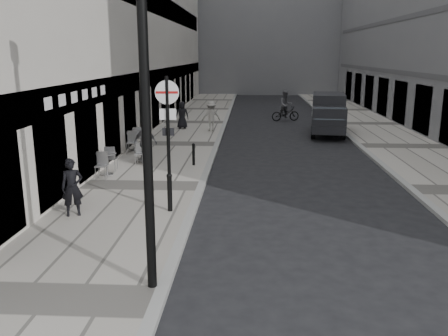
# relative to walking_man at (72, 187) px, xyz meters

# --- Properties ---
(sidewalk) EXTENTS (4.00, 60.00, 0.12)m
(sidewalk) POSITION_rel_walking_man_xyz_m (1.18, 10.80, -0.85)
(sidewalk) COLOR #A69F96
(sidewalk) RESTS_ON ground
(far_sidewalk) EXTENTS (4.00, 60.00, 0.12)m
(far_sidewalk) POSITION_rel_walking_man_xyz_m (12.18, 10.80, -0.85)
(far_sidewalk) COLOR #A69F96
(far_sidewalk) RESTS_ON ground
(walking_man) EXTENTS (0.68, 0.57, 1.59)m
(walking_man) POSITION_rel_walking_man_xyz_m (0.00, 0.00, 0.00)
(walking_man) COLOR black
(walking_man) RESTS_ON sidewalk
(sign_post) EXTENTS (0.64, 0.12, 3.75)m
(sign_post) POSITION_rel_walking_man_xyz_m (2.58, 0.53, 1.61)
(sign_post) COLOR black
(sign_post) RESTS_ON sidewalk
(lamppost) EXTENTS (0.31, 0.31, 6.85)m
(lamppost) POSITION_rel_walking_man_xyz_m (2.98, -3.93, 3.02)
(lamppost) COLOR black
(lamppost) RESTS_ON sidewalk
(bollard_near) EXTENTS (0.14, 0.14, 1.02)m
(bollard_near) POSITION_rel_walking_man_xyz_m (2.58, 0.52, -0.28)
(bollard_near) COLOR black
(bollard_near) RESTS_ON sidewalk
(bollard_far) EXTENTS (0.11, 0.11, 0.82)m
(bollard_far) POSITION_rel_walking_man_xyz_m (2.58, 6.19, -0.38)
(bollard_far) COLOR black
(bollard_far) RESTS_ON sidewalk
(panel_van) EXTENTS (2.39, 4.96, 2.24)m
(panel_van) POSITION_rel_walking_man_xyz_m (9.20, 14.72, 0.35)
(panel_van) COLOR black
(panel_van) RESTS_ON ground
(cyclist) EXTENTS (2.00, 1.11, 2.04)m
(cyclist) POSITION_rel_walking_man_xyz_m (7.20, 20.14, -0.12)
(cyclist) COLOR black
(cyclist) RESTS_ON ground
(pedestrian_a) EXTENTS (1.06, 0.63, 1.68)m
(pedestrian_a) POSITION_rel_walking_man_xyz_m (0.61, 6.47, 0.05)
(pedestrian_a) COLOR #5A5A5F
(pedestrian_a) RESTS_ON sidewalk
(pedestrian_b) EXTENTS (1.22, 0.86, 1.71)m
(pedestrian_b) POSITION_rel_walking_man_xyz_m (2.58, 14.83, 0.06)
(pedestrian_b) COLOR #9A968F
(pedestrian_b) RESTS_ON sidewalk
(pedestrian_c) EXTENTS (0.89, 0.70, 1.61)m
(pedestrian_c) POSITION_rel_walking_man_xyz_m (0.78, 15.68, 0.01)
(pedestrian_c) COLOR black
(pedestrian_c) RESTS_ON sidewalk
(cafe_table_near) EXTENTS (0.65, 1.46, 0.83)m
(cafe_table_near) POSITION_rel_walking_man_xyz_m (0.38, 6.87, -0.37)
(cafe_table_near) COLOR silver
(cafe_table_near) RESTS_ON sidewalk
(cafe_table_mid) EXTENTS (0.74, 1.66, 0.95)m
(cafe_table_mid) POSITION_rel_walking_man_xyz_m (-0.42, 4.49, -0.32)
(cafe_table_mid) COLOR #A3A2A5
(cafe_table_mid) RESTS_ON sidewalk
(cafe_table_far) EXTENTS (0.78, 1.75, 1.00)m
(cafe_table_far) POSITION_rel_walking_man_xyz_m (-0.42, 8.88, -0.29)
(cafe_table_far) COLOR #BCBCBF
(cafe_table_far) RESTS_ON sidewalk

